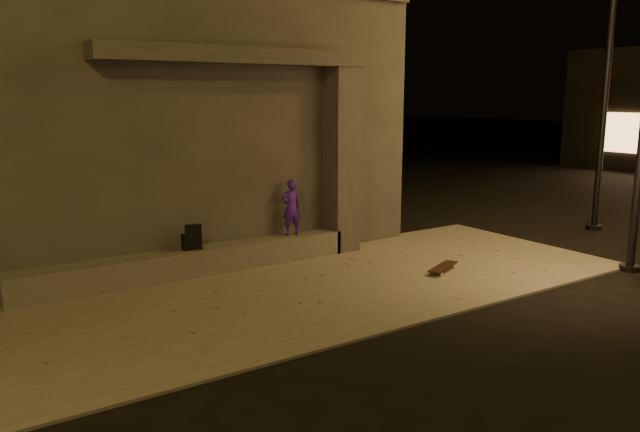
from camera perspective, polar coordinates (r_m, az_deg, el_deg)
ground at (r=8.83m, az=7.22°, el=-9.75°), size 120.00×120.00×0.00m
sidewalk at (r=10.32m, az=-0.10°, el=-6.43°), size 11.00×4.40×0.04m
building at (r=13.46m, az=-14.56°, el=8.51°), size 9.00×5.10×5.22m
ledge at (r=11.08m, az=-11.68°, el=-4.13°), size 6.00×0.55×0.45m
column at (r=12.32m, az=1.97°, el=5.07°), size 0.55×0.55×3.60m
canopy at (r=11.18m, az=-7.61°, el=14.33°), size 5.00×0.70×0.28m
skateboarder at (r=11.80m, az=-2.65°, el=0.80°), size 0.41×0.28×1.07m
backpack at (r=10.99m, az=-11.67°, el=-2.19°), size 0.35×0.26×0.45m
skateboard at (r=11.29m, az=11.20°, el=-4.59°), size 0.90×0.56×0.10m
street_lamp_2 at (r=15.81m, az=24.99°, el=14.21°), size 0.36×0.36×7.55m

